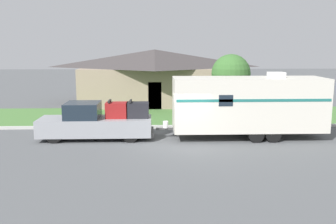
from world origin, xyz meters
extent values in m
plane|color=#515456|center=(0.00, 0.00, 0.00)|extent=(120.00, 120.00, 0.00)
cube|color=#ADADA8|center=(0.00, 3.75, 0.07)|extent=(80.00, 0.30, 0.14)
cube|color=#477538|center=(0.00, 7.40, 0.01)|extent=(80.00, 7.00, 0.03)
cube|color=gray|center=(-1.39, 13.83, 1.52)|extent=(11.79, 7.38, 3.04)
pyramid|color=#3D3838|center=(-1.39, 13.83, 3.77)|extent=(12.73, 7.97, 1.45)
cube|color=#4C3828|center=(-1.39, 10.17, 1.05)|extent=(1.00, 0.06, 2.10)
cylinder|color=black|center=(-6.47, 0.45, 0.42)|extent=(0.83, 0.28, 0.83)
cylinder|color=black|center=(-6.47, 2.00, 0.42)|extent=(0.83, 0.28, 0.83)
cylinder|color=black|center=(-2.65, 0.45, 0.42)|extent=(0.83, 0.28, 0.83)
cylinder|color=black|center=(-2.65, 2.00, 0.42)|extent=(0.83, 0.28, 0.83)
cube|color=gray|center=(-5.74, 1.22, 0.67)|extent=(3.33, 1.91, 0.89)
cube|color=#19232D|center=(-5.14, 1.22, 1.52)|extent=(1.73, 1.75, 0.81)
cube|color=gray|center=(-2.84, 1.22, 0.67)|extent=(2.46, 1.91, 0.89)
cube|color=#333333|center=(-1.55, 1.22, 0.35)|extent=(0.12, 1.72, 0.20)
cube|color=maroon|center=(-3.38, 1.22, 1.52)|extent=(1.13, 0.80, 0.80)
cube|color=black|center=(-3.75, 1.22, 2.00)|extent=(0.10, 0.88, 0.08)
cube|color=black|center=(-2.30, 1.22, 1.52)|extent=(1.13, 0.80, 0.80)
cube|color=black|center=(-2.66, 1.22, 2.00)|extent=(0.10, 0.88, 0.08)
cylinder|color=black|center=(3.67, 0.17, 0.39)|extent=(0.79, 0.22, 0.79)
cylinder|color=black|center=(3.67, 2.28, 0.39)|extent=(0.79, 0.22, 0.79)
cylinder|color=black|center=(4.54, 0.17, 0.39)|extent=(0.79, 0.22, 0.79)
cylinder|color=black|center=(4.54, 2.28, 0.39)|extent=(0.79, 0.22, 0.79)
cube|color=beige|center=(3.48, 1.22, 1.82)|extent=(7.84, 2.40, 2.73)
cube|color=#1E6660|center=(3.48, 0.02, 2.16)|extent=(7.69, 0.01, 0.14)
cube|color=#383838|center=(-0.90, 1.22, 0.51)|extent=(0.92, 0.12, 0.10)
cylinder|color=silver|center=(-0.86, 1.22, 0.74)|extent=(0.28, 0.28, 0.36)
cube|color=silver|center=(4.89, 1.22, 3.32)|extent=(0.80, 0.68, 0.28)
cube|color=#19232D|center=(2.07, 0.02, 2.16)|extent=(0.70, 0.01, 0.56)
cylinder|color=brown|center=(5.85, 4.39, 0.54)|extent=(0.09, 0.09, 1.09)
cube|color=black|center=(5.85, 4.39, 1.20)|extent=(0.48, 0.20, 0.22)
cylinder|color=brown|center=(3.50, 5.99, 1.05)|extent=(0.24, 0.24, 2.10)
sphere|color=#38662D|center=(3.50, 5.99, 3.03)|extent=(2.50, 2.50, 2.50)
camera|label=1|loc=(-1.44, -17.94, 4.82)|focal=40.00mm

